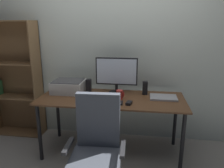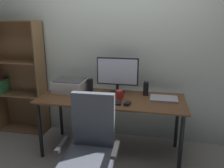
{
  "view_description": "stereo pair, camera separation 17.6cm",
  "coord_description": "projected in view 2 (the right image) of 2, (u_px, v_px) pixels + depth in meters",
  "views": [
    {
      "loc": [
        0.36,
        -2.48,
        1.61
      ],
      "look_at": [
        0.0,
        0.03,
        0.91
      ],
      "focal_mm": 34.83,
      "sensor_mm": 36.0,
      "label": 1
    },
    {
      "loc": [
        0.53,
        -2.45,
        1.61
      ],
      "look_at": [
        0.0,
        0.03,
        0.91
      ],
      "focal_mm": 34.83,
      "sensor_mm": 36.0,
      "label": 2
    }
  ],
  "objects": [
    {
      "name": "ground_plane",
      "position": [
        111.0,
        151.0,
        2.84
      ],
      "size": [
        12.0,
        12.0,
        0.0
      ],
      "primitive_type": "plane",
      "color": "gray"
    },
    {
      "name": "printer",
      "position": [
        70.0,
        85.0,
        2.88
      ],
      "size": [
        0.4,
        0.34,
        0.16
      ],
      "color": "silver",
      "rests_on": "desk"
    },
    {
      "name": "office_chair",
      "position": [
        90.0,
        155.0,
        1.97
      ],
      "size": [
        0.54,
        0.54,
        1.01
      ],
      "rotation": [
        0.0,
        0.0,
        0.04
      ],
      "color": "#232326",
      "rests_on": "ground"
    },
    {
      "name": "coffee_mug",
      "position": [
        119.0,
        95.0,
        2.59
      ],
      "size": [
        0.1,
        0.08,
        0.11
      ],
      "color": "#B72D28",
      "rests_on": "desk"
    },
    {
      "name": "bookshelf",
      "position": [
        20.0,
        78.0,
        3.26
      ],
      "size": [
        0.76,
        0.28,
        1.65
      ],
      "color": "brown",
      "rests_on": "ground"
    },
    {
      "name": "speaker_left",
      "position": [
        90.0,
        85.0,
        2.88
      ],
      "size": [
        0.06,
        0.07,
        0.17
      ],
      "primitive_type": "cube",
      "color": "black",
      "rests_on": "desk"
    },
    {
      "name": "laptop",
      "position": [
        164.0,
        99.0,
        2.58
      ],
      "size": [
        0.32,
        0.23,
        0.02
      ],
      "primitive_type": "cube",
      "rotation": [
        0.0,
        0.0,
        -0.01
      ],
      "color": "#99999E",
      "rests_on": "desk"
    },
    {
      "name": "mouse",
      "position": [
        127.0,
        103.0,
        2.41
      ],
      "size": [
        0.08,
        0.11,
        0.03
      ],
      "primitive_type": "cube",
      "rotation": [
        0.0,
        0.0,
        -0.22
      ],
      "color": "black",
      "rests_on": "desk"
    },
    {
      "name": "speaker_right",
      "position": [
        146.0,
        88.0,
        2.73
      ],
      "size": [
        0.06,
        0.07,
        0.17
      ],
      "primitive_type": "cube",
      "color": "black",
      "rests_on": "desk"
    },
    {
      "name": "monitor",
      "position": [
        117.0,
        73.0,
        2.76
      ],
      "size": [
        0.53,
        0.2,
        0.46
      ],
      "color": "black",
      "rests_on": "desk"
    },
    {
      "name": "keyboard",
      "position": [
        109.0,
        102.0,
        2.46
      ],
      "size": [
        0.29,
        0.12,
        0.02
      ],
      "primitive_type": "cube",
      "rotation": [
        0.0,
        0.0,
        0.05
      ],
      "color": "black",
      "rests_on": "desk"
    },
    {
      "name": "back_wall",
      "position": [
        119.0,
        47.0,
        2.99
      ],
      "size": [
        6.4,
        0.1,
        2.6
      ],
      "primitive_type": "cube",
      "color": "beige",
      "rests_on": "ground"
    },
    {
      "name": "desk",
      "position": [
        111.0,
        104.0,
        2.67
      ],
      "size": [
        1.77,
        0.7,
        0.74
      ],
      "color": "#56351E",
      "rests_on": "ground"
    }
  ]
}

